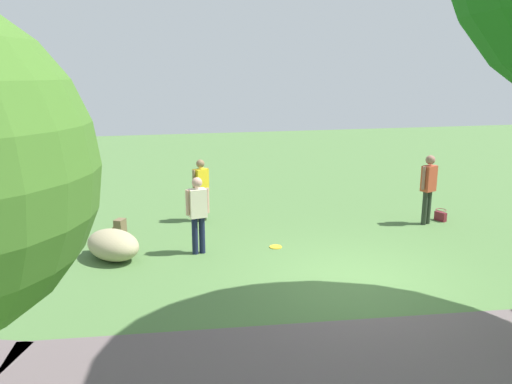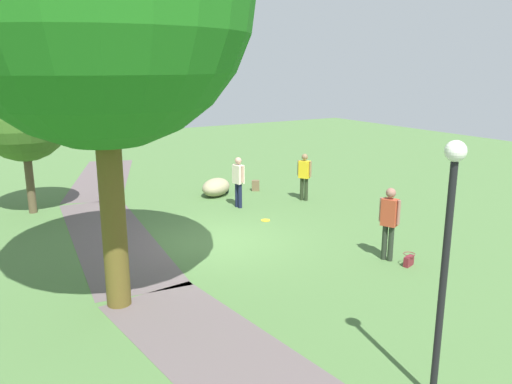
{
  "view_description": "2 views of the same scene",
  "coord_description": "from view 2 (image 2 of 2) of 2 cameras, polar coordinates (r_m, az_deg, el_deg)",
  "views": [
    {
      "loc": [
        3.93,
        8.1,
        3.85
      ],
      "look_at": [
        1.64,
        -1.46,
        1.48
      ],
      "focal_mm": 35.07,
      "sensor_mm": 36.0,
      "label": 1
    },
    {
      "loc": [
        -11.65,
        5.83,
        4.64
      ],
      "look_at": [
        0.32,
        -1.4,
        1.15
      ],
      "focal_mm": 35.97,
      "sensor_mm": 36.0,
      "label": 2
    }
  ],
  "objects": [
    {
      "name": "ground_plane",
      "position": [
        13.83,
        -4.31,
        -5.62
      ],
      "size": [
        48.0,
        48.0,
        0.0
      ],
      "primitive_type": "plane",
      "color": "#4C723C"
    },
    {
      "name": "footpath_segment_mid",
      "position": [
        14.79,
        -15.77,
        -4.8
      ],
      "size": [
        8.17,
        2.86,
        0.01
      ],
      "color": "#5F5354",
      "rests_on": "ground"
    },
    {
      "name": "footpath_segment_far",
      "position": [
        22.46,
        -16.67,
        1.51
      ],
      "size": [
        8.21,
        4.74,
        0.01
      ],
      "color": "#5F5354",
      "rests_on": "ground"
    },
    {
      "name": "young_tree_near_path",
      "position": [
        17.47,
        -24.51,
        7.64
      ],
      "size": [
        2.8,
        2.8,
        4.49
      ],
      "color": "brown",
      "rests_on": "ground"
    },
    {
      "name": "lamp_post",
      "position": [
        7.27,
        20.42,
        -5.82
      ],
      "size": [
        0.28,
        0.28,
        3.72
      ],
      "color": "black",
      "rests_on": "ground"
    },
    {
      "name": "lawn_boulder",
      "position": [
        18.61,
        -4.47,
        0.54
      ],
      "size": [
        1.5,
        1.6,
        0.63
      ],
      "color": "tan",
      "rests_on": "ground"
    },
    {
      "name": "woman_with_handbag",
      "position": [
        12.68,
        14.6,
        -2.85
      ],
      "size": [
        0.49,
        0.36,
        1.81
      ],
      "color": "#273124",
      "rests_on": "ground"
    },
    {
      "name": "man_near_boulder",
      "position": [
        17.86,
        5.4,
        2.05
      ],
      "size": [
        0.46,
        0.39,
        1.65
      ],
      "color": "#27321D",
      "rests_on": "ground"
    },
    {
      "name": "passerby_on_path",
      "position": [
        16.88,
        -1.97,
        1.5
      ],
      "size": [
        0.51,
        0.3,
        1.69
      ],
      "color": "#151B36",
      "rests_on": "ground"
    },
    {
      "name": "handbag_on_grass",
      "position": [
        12.74,
        16.63,
        -7.28
      ],
      "size": [
        0.34,
        0.34,
        0.31
      ],
      "color": "maroon",
      "rests_on": "ground"
    },
    {
      "name": "backpack_by_boulder",
      "position": [
        19.12,
        -3.52,
        0.55
      ],
      "size": [
        0.29,
        0.28,
        0.4
      ],
      "color": "black",
      "rests_on": "ground"
    },
    {
      "name": "spare_backpack_on_lawn",
      "position": [
        19.32,
        -0.05,
        0.71
      ],
      "size": [
        0.34,
        0.34,
        0.4
      ],
      "color": "brown",
      "rests_on": "ground"
    },
    {
      "name": "frisbee_on_grass",
      "position": [
        15.68,
        1.07,
        -3.16
      ],
      "size": [
        0.28,
        0.28,
        0.02
      ],
      "color": "gold",
      "rests_on": "ground"
    }
  ]
}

